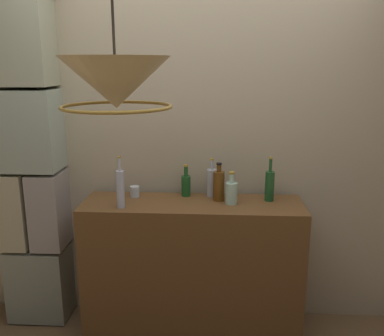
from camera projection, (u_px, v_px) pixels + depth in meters
panelled_rear_partition at (195, 112)px, 2.91m from camera, size 3.50×0.15×2.90m
stone_pillar at (27, 127)px, 2.85m from camera, size 0.46×0.34×2.82m
bar_shelf_unit at (192, 269)px, 2.88m from camera, size 1.47×0.43×0.96m
liquor_bottle_brandy at (120, 188)px, 2.64m from camera, size 0.05×0.05×0.34m
liquor_bottle_rye at (270, 185)px, 2.78m from camera, size 0.06×0.06×0.30m
liquor_bottle_port at (186, 184)px, 2.89m from camera, size 0.06×0.06×0.22m
liquor_bottle_tequila at (219, 185)px, 2.79m from camera, size 0.08×0.08×0.26m
liquor_bottle_sherry at (212, 182)px, 2.88m from camera, size 0.07×0.07×0.27m
liquor_bottle_mezcal at (231, 192)px, 2.73m from camera, size 0.08×0.08×0.22m
glass_tumbler_rocks at (135, 192)px, 2.88m from camera, size 0.06×0.06×0.07m
pendant_lamp at (116, 84)px, 1.82m from camera, size 0.49×0.49×0.59m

